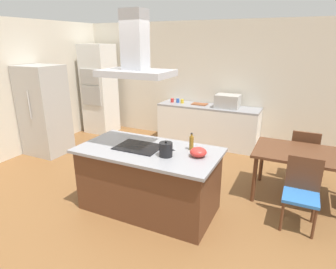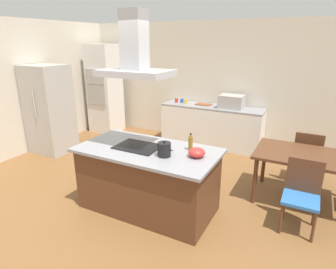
{
  "view_description": "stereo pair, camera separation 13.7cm",
  "coord_description": "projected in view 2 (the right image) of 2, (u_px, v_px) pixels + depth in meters",
  "views": [
    {
      "loc": [
        1.75,
        -3.05,
        2.27
      ],
      "look_at": [
        0.1,
        0.4,
        1.0
      ],
      "focal_mm": 30.18,
      "sensor_mm": 36.0,
      "label": 1
    },
    {
      "loc": [
        1.87,
        -2.99,
        2.27
      ],
      "look_at": [
        0.1,
        0.4,
        1.0
      ],
      "focal_mm": 30.18,
      "sensor_mm": 36.0,
      "label": 2
    }
  ],
  "objects": [
    {
      "name": "ground",
      "position": [
        190.0,
        168.0,
        5.32
      ],
      "size": [
        16.0,
        16.0,
        0.0
      ],
      "primitive_type": "plane",
      "color": "brown"
    },
    {
      "name": "wall_back",
      "position": [
        222.0,
        84.0,
        6.36
      ],
      "size": [
        7.2,
        0.1,
        2.7
      ],
      "primitive_type": "cube",
      "color": "beige",
      "rests_on": "ground"
    },
    {
      "name": "wall_left",
      "position": [
        33.0,
        86.0,
        5.98
      ],
      "size": [
        0.1,
        8.8,
        2.7
      ],
      "primitive_type": "cube",
      "color": "beige",
      "rests_on": "ground"
    },
    {
      "name": "kitchen_island",
      "position": [
        148.0,
        179.0,
        3.91
      ],
      "size": [
        1.9,
        1.0,
        0.9
      ],
      "color": "#59331E",
      "rests_on": "ground"
    },
    {
      "name": "cooktop",
      "position": [
        138.0,
        147.0,
        3.83
      ],
      "size": [
        0.6,
        0.44,
        0.01
      ],
      "primitive_type": "cube",
      "color": "black",
      "rests_on": "kitchen_island"
    },
    {
      "name": "tea_kettle",
      "position": [
        164.0,
        149.0,
        3.5
      ],
      "size": [
        0.22,
        0.17,
        0.2
      ],
      "color": "black",
      "rests_on": "kitchen_island"
    },
    {
      "name": "olive_oil_bottle",
      "position": [
        191.0,
        143.0,
        3.7
      ],
      "size": [
        0.06,
        0.06,
        0.23
      ],
      "color": "olive",
      "rests_on": "kitchen_island"
    },
    {
      "name": "mixing_bowl",
      "position": [
        197.0,
        153.0,
        3.49
      ],
      "size": [
        0.21,
        0.21,
        0.12
      ],
      "primitive_type": "ellipsoid",
      "color": "red",
      "rests_on": "kitchen_island"
    },
    {
      "name": "back_counter",
      "position": [
        211.0,
        126.0,
        6.37
      ],
      "size": [
        2.24,
        0.62,
        0.9
      ],
      "color": "white",
      "rests_on": "ground"
    },
    {
      "name": "countertop_microwave",
      "position": [
        232.0,
        102.0,
        6.0
      ],
      "size": [
        0.5,
        0.38,
        0.28
      ],
      "primitive_type": "cube",
      "color": "#B2AFAA",
      "rests_on": "back_counter"
    },
    {
      "name": "coffee_mug_red",
      "position": [
        176.0,
        100.0,
        6.61
      ],
      "size": [
        0.08,
        0.08,
        0.09
      ],
      "primitive_type": "cylinder",
      "color": "red",
      "rests_on": "back_counter"
    },
    {
      "name": "coffee_mug_blue",
      "position": [
        182.0,
        101.0,
        6.57
      ],
      "size": [
        0.08,
        0.08,
        0.09
      ],
      "primitive_type": "cylinder",
      "color": "#2D56B2",
      "rests_on": "back_counter"
    },
    {
      "name": "coffee_mug_yellow",
      "position": [
        186.0,
        101.0,
        6.49
      ],
      "size": [
        0.08,
        0.08,
        0.09
      ],
      "primitive_type": "cylinder",
      "color": "gold",
      "rests_on": "back_counter"
    },
    {
      "name": "cutting_board",
      "position": [
        204.0,
        104.0,
        6.37
      ],
      "size": [
        0.34,
        0.24,
        0.02
      ],
      "primitive_type": "cube",
      "color": "brown",
      "rests_on": "back_counter"
    },
    {
      "name": "wall_oven_stack",
      "position": [
        105.0,
        89.0,
        7.21
      ],
      "size": [
        0.7,
        0.66,
        2.2
      ],
      "color": "white",
      "rests_on": "ground"
    },
    {
      "name": "refrigerator",
      "position": [
        49.0,
        110.0,
        5.88
      ],
      "size": [
        0.8,
        0.73,
        1.82
      ],
      "color": "#B2AFAA",
      "rests_on": "ground"
    },
    {
      "name": "dining_table",
      "position": [
        307.0,
        160.0,
        4.01
      ],
      "size": [
        1.4,
        0.9,
        0.75
      ],
      "color": "#59331E",
      "rests_on": "ground"
    },
    {
      "name": "chair_facing_back_wall",
      "position": [
        307.0,
        154.0,
        4.62
      ],
      "size": [
        0.42,
        0.42,
        0.89
      ],
      "color": "#2D6BB7",
      "rests_on": "ground"
    },
    {
      "name": "chair_facing_island",
      "position": [
        302.0,
        191.0,
        3.5
      ],
      "size": [
        0.42,
        0.42,
        0.89
      ],
      "color": "#2D6BB7",
      "rests_on": "ground"
    },
    {
      "name": "range_hood",
      "position": [
        135.0,
        55.0,
        3.45
      ],
      "size": [
        0.9,
        0.55,
        0.78
      ],
      "color": "#ADADB2"
    }
  ]
}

